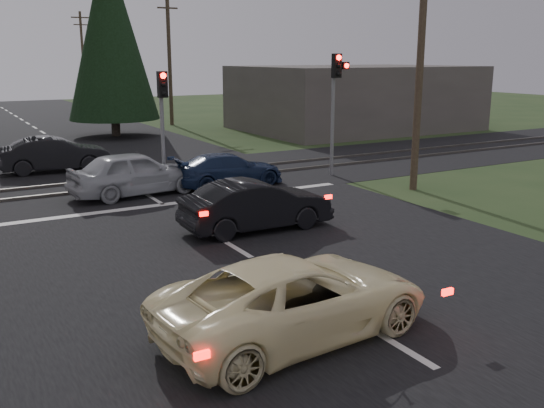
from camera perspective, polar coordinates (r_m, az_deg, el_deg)
ground at (r=12.46m, az=2.83°, el=-7.92°), size 120.00×120.00×0.00m
road at (r=21.22m, az=-11.84°, el=0.94°), size 14.00×100.00×0.01m
rail_corridor at (r=23.09m, az=-13.40°, el=1.89°), size 120.00×8.00×0.01m
stop_line at (r=19.55m, az=-10.19°, el=-0.05°), size 13.00×0.35×0.00m
rail_near at (r=22.33m, az=-12.81°, el=1.64°), size 120.00×0.12×0.10m
rail_far at (r=23.84m, az=-13.95°, el=2.33°), size 120.00×0.12×0.10m
traffic_signal_right at (r=23.70m, az=6.06°, el=10.56°), size 0.68×0.48×4.70m
traffic_signal_center at (r=21.75m, az=-10.24°, el=8.80°), size 0.32×0.48×4.10m
utility_pole_near at (r=21.59m, az=13.82°, el=13.69°), size 1.80×0.26×9.00m
utility_pole_mid at (r=42.40m, az=-9.64°, el=13.72°), size 1.80×0.26×9.00m
utility_pole_far at (r=66.41m, az=-17.38°, el=13.23°), size 1.80×0.26×9.00m
conifer_tree at (r=37.08m, az=-15.01°, el=15.44°), size 5.20×5.20×11.00m
building_right at (r=40.04m, az=7.75°, el=9.89°), size 14.00×10.00×4.00m
cream_coupe at (r=10.22m, az=2.17°, el=-8.85°), size 5.03×2.66×1.35m
dark_hatchback at (r=16.34m, az=-1.48°, el=-0.14°), size 4.14×1.51×1.36m
silver_car at (r=20.97m, az=-12.77°, el=2.83°), size 4.58×2.21×1.51m
blue_sedan at (r=21.98m, az=-4.16°, el=3.21°), size 4.11×1.69×1.19m
dark_car_far at (r=26.29m, az=-19.76°, el=4.42°), size 4.38×1.75×1.42m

